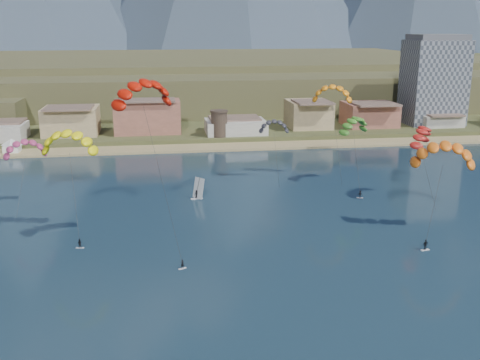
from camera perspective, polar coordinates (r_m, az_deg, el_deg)
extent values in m
plane|color=black|center=(76.82, 3.51, -13.65)|extent=(2400.00, 2400.00, 0.00)
cube|color=tan|center=(176.13, -3.45, 3.33)|extent=(2200.00, 12.00, 0.90)
cube|color=brown|center=(626.86, -7.07, 12.01)|extent=(2200.00, 900.00, 4.00)
cube|color=brown|center=(292.00, 2.53, 10.04)|extent=(320.00, 150.00, 15.00)
cube|color=brown|center=(327.68, -12.95, 10.54)|extent=(380.00, 170.00, 18.00)
cube|color=#324253|center=(965.88, -7.71, 16.57)|extent=(2000.00, 200.00, 110.00)
cube|color=gray|center=(218.43, 19.06, 9.34)|extent=(20.00, 16.00, 30.00)
cube|color=#59595E|center=(217.52, 19.44, 13.53)|extent=(18.00, 14.40, 2.00)
cylinder|color=#47382D|center=(183.31, -2.13, 5.66)|extent=(5.20, 5.20, 8.00)
cylinder|color=#47382D|center=(182.62, -2.14, 6.99)|extent=(5.82, 5.82, 0.60)
cube|color=white|center=(180.68, -22.14, 2.99)|extent=(4.50, 4.50, 2.00)
pyramid|color=white|center=(180.11, -22.23, 3.92)|extent=(6.40, 6.40, 2.00)
cube|color=silver|center=(90.57, -5.87, -8.92)|extent=(1.36, 0.88, 0.09)
imported|color=black|center=(90.25, -5.88, -8.46)|extent=(0.65, 0.55, 1.50)
cylinder|color=#262626|center=(90.06, -7.85, -0.42)|extent=(0.05, 0.05, 25.80)
cube|color=silver|center=(101.79, -15.94, -6.63)|extent=(1.42, 0.65, 0.09)
imported|color=black|center=(101.49, -15.97, -6.20)|extent=(0.86, 0.73, 1.57)
cylinder|color=#262626|center=(103.22, -16.46, -1.66)|extent=(0.05, 0.05, 16.44)
cube|color=silver|center=(102.13, 18.27, -6.75)|extent=(1.67, 0.82, 0.11)
imported|color=black|center=(101.77, 18.32, -6.24)|extent=(1.16, 0.68, 1.85)
cylinder|color=#262626|center=(105.06, 19.13, -2.27)|extent=(0.05, 0.05, 15.81)
cube|color=silver|center=(128.13, 12.08, -1.77)|extent=(1.47, 0.93, 0.09)
imported|color=black|center=(127.88, 12.10, -1.40)|extent=(1.20, 0.96, 1.63)
cylinder|color=#262626|center=(131.91, 11.77, 1.79)|extent=(0.05, 0.05, 16.46)
cylinder|color=#262626|center=(122.39, -21.07, -0.62)|extent=(0.04, 0.04, 13.21)
cylinder|color=#262626|center=(134.60, 3.76, 2.07)|extent=(0.04, 0.04, 14.16)
cylinder|color=#262626|center=(137.44, 9.63, 3.72)|extent=(0.04, 0.04, 20.60)
cylinder|color=#262626|center=(124.42, 18.34, 0.31)|extent=(0.04, 0.04, 14.62)
cube|color=silver|center=(125.01, -4.41, -1.89)|extent=(2.71, 0.99, 0.13)
imported|color=black|center=(124.71, -4.42, -1.44)|extent=(0.98, 0.68, 1.91)
cube|color=white|center=(124.34, -4.23, -0.83)|extent=(1.26, 2.96, 4.57)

